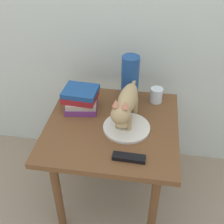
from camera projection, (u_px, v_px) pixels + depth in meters
ground_plane at (112, 195)px, 1.86m from camera, size 6.00×6.00×0.00m
side_table at (112, 136)px, 1.56m from camera, size 0.68×0.67×0.58m
plate at (126, 127)px, 1.47m from camera, size 0.24×0.24×0.01m
bread_roll at (124, 123)px, 1.45m from camera, size 0.10×0.09×0.05m
cat at (126, 103)px, 1.43m from camera, size 0.12×0.48×0.23m
book_stack at (81, 99)px, 1.58m from camera, size 0.19×0.18×0.12m
green_vase at (130, 79)px, 1.61m from camera, size 0.10×0.10×0.27m
candle_jar at (156, 96)px, 1.65m from camera, size 0.07×0.07×0.08m
tv_remote at (129, 158)px, 1.30m from camera, size 0.15×0.05×0.02m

